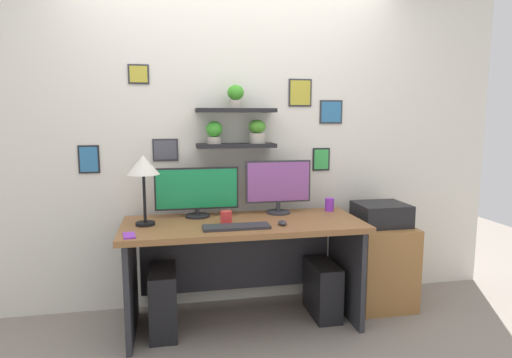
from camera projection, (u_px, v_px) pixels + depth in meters
name	position (u px, v px, depth m)	size (l,w,h in m)	color
ground_plane	(244.00, 323.00, 3.11)	(8.00, 8.00, 0.00)	gray
back_wall_assembly	(234.00, 133.00, 3.35)	(4.40, 0.24, 2.70)	silver
desk	(242.00, 248.00, 3.09)	(1.66, 0.68, 0.75)	brown
monitor_left	(197.00, 191.00, 3.13)	(0.60, 0.18, 0.36)	black
monitor_right	(278.00, 185.00, 3.25)	(0.50, 0.18, 0.40)	#2D2D33
keyboard	(236.00, 227.00, 2.83)	(0.44, 0.14, 0.02)	#2D2D33
computer_mouse	(282.00, 223.00, 2.91)	(0.06, 0.09, 0.03)	#2D2D33
desk_lamp	(143.00, 169.00, 2.86)	(0.21, 0.21, 0.47)	black
cell_phone	(129.00, 235.00, 2.64)	(0.07, 0.14, 0.01)	purple
coffee_mug	(226.00, 217.00, 2.94)	(0.08, 0.08, 0.09)	red
pen_cup	(329.00, 205.00, 3.35)	(0.07, 0.07, 0.10)	purple
drawer_cabinet	(379.00, 264.00, 3.41)	(0.44, 0.50, 0.64)	#9E6B38
printer	(381.00, 214.00, 3.35)	(0.38, 0.34, 0.17)	black
computer_tower_left	(163.00, 301.00, 2.95)	(0.18, 0.40, 0.45)	black
computer_tower_right	(322.00, 289.00, 3.22)	(0.18, 0.40, 0.40)	black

